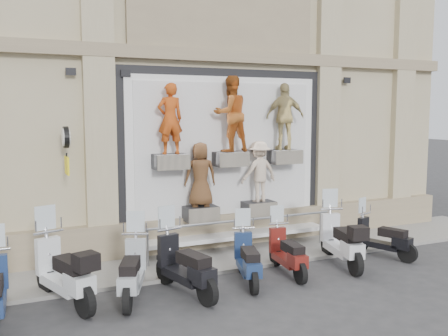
{
  "coord_description": "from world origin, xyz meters",
  "views": [
    {
      "loc": [
        -5.2,
        -8.49,
        3.49
      ],
      "look_at": [
        -0.49,
        1.9,
        2.19
      ],
      "focal_mm": 40.0,
      "sensor_mm": 36.0,
      "label": 1
    }
  ],
  "objects_px": {
    "scooter_c": "(132,259)",
    "scooter_e": "(248,249)",
    "clock_sign_bracket": "(66,144)",
    "scooter_g": "(341,230)",
    "scooter_b": "(63,258)",
    "scooter_h": "(383,229)",
    "scooter_d": "(185,253)",
    "guard_rail": "(241,238)",
    "scooter_f": "(287,243)"
  },
  "relations": [
    {
      "from": "scooter_e",
      "to": "scooter_h",
      "type": "height_order",
      "value": "scooter_e"
    },
    {
      "from": "clock_sign_bracket",
      "to": "scooter_h",
      "type": "relative_size",
      "value": 0.6
    },
    {
      "from": "clock_sign_bracket",
      "to": "scooter_d",
      "type": "relative_size",
      "value": 0.51
    },
    {
      "from": "scooter_g",
      "to": "scooter_h",
      "type": "height_order",
      "value": "scooter_g"
    },
    {
      "from": "clock_sign_bracket",
      "to": "scooter_d",
      "type": "bearing_deg",
      "value": -50.84
    },
    {
      "from": "scooter_c",
      "to": "scooter_g",
      "type": "xyz_separation_m",
      "value": [
        4.81,
        0.07,
        0.06
      ]
    },
    {
      "from": "scooter_d",
      "to": "scooter_h",
      "type": "bearing_deg",
      "value": -9.38
    },
    {
      "from": "scooter_b",
      "to": "scooter_g",
      "type": "height_order",
      "value": "scooter_b"
    },
    {
      "from": "scooter_e",
      "to": "clock_sign_bracket",
      "type": "bearing_deg",
      "value": 162.12
    },
    {
      "from": "scooter_b",
      "to": "scooter_d",
      "type": "relative_size",
      "value": 1.06
    },
    {
      "from": "clock_sign_bracket",
      "to": "scooter_f",
      "type": "height_order",
      "value": "clock_sign_bracket"
    },
    {
      "from": "scooter_h",
      "to": "scooter_g",
      "type": "bearing_deg",
      "value": 163.44
    },
    {
      "from": "clock_sign_bracket",
      "to": "scooter_b",
      "type": "relative_size",
      "value": 0.48
    },
    {
      "from": "scooter_b",
      "to": "scooter_e",
      "type": "bearing_deg",
      "value": -24.39
    },
    {
      "from": "scooter_c",
      "to": "scooter_h",
      "type": "height_order",
      "value": "scooter_c"
    },
    {
      "from": "scooter_c",
      "to": "scooter_h",
      "type": "relative_size",
      "value": 1.11
    },
    {
      "from": "scooter_c",
      "to": "scooter_e",
      "type": "relative_size",
      "value": 1.08
    },
    {
      "from": "clock_sign_bracket",
      "to": "scooter_e",
      "type": "height_order",
      "value": "clock_sign_bracket"
    },
    {
      "from": "guard_rail",
      "to": "scooter_e",
      "type": "height_order",
      "value": "scooter_e"
    },
    {
      "from": "scooter_h",
      "to": "scooter_d",
      "type": "bearing_deg",
      "value": 162.57
    },
    {
      "from": "scooter_f",
      "to": "scooter_h",
      "type": "bearing_deg",
      "value": 9.59
    },
    {
      "from": "clock_sign_bracket",
      "to": "scooter_f",
      "type": "relative_size",
      "value": 0.59
    },
    {
      "from": "clock_sign_bracket",
      "to": "scooter_g",
      "type": "bearing_deg",
      "value": -19.55
    },
    {
      "from": "scooter_b",
      "to": "scooter_h",
      "type": "height_order",
      "value": "scooter_b"
    },
    {
      "from": "guard_rail",
      "to": "scooter_b",
      "type": "relative_size",
      "value": 2.37
    },
    {
      "from": "scooter_d",
      "to": "scooter_e",
      "type": "bearing_deg",
      "value": -10.46
    },
    {
      "from": "scooter_d",
      "to": "scooter_h",
      "type": "height_order",
      "value": "scooter_d"
    },
    {
      "from": "scooter_b",
      "to": "scooter_e",
      "type": "xyz_separation_m",
      "value": [
        3.55,
        -0.35,
        -0.15
      ]
    },
    {
      "from": "scooter_c",
      "to": "guard_rail",
      "type": "bearing_deg",
      "value": 49.28
    },
    {
      "from": "guard_rail",
      "to": "scooter_g",
      "type": "distance_m",
      "value": 2.38
    },
    {
      "from": "scooter_e",
      "to": "scooter_h",
      "type": "xyz_separation_m",
      "value": [
        3.77,
        0.28,
        -0.02
      ]
    },
    {
      "from": "scooter_f",
      "to": "scooter_g",
      "type": "xyz_separation_m",
      "value": [
        1.44,
        0.04,
        0.13
      ]
    },
    {
      "from": "guard_rail",
      "to": "scooter_h",
      "type": "relative_size",
      "value": 2.95
    },
    {
      "from": "scooter_g",
      "to": "clock_sign_bracket",
      "type": "bearing_deg",
      "value": 173.71
    },
    {
      "from": "clock_sign_bracket",
      "to": "scooter_f",
      "type": "xyz_separation_m",
      "value": [
        4.23,
        -2.05,
        -2.1
      ]
    },
    {
      "from": "scooter_f",
      "to": "scooter_h",
      "type": "height_order",
      "value": "scooter_f"
    },
    {
      "from": "scooter_d",
      "to": "scooter_g",
      "type": "distance_m",
      "value": 3.84
    },
    {
      "from": "scooter_d",
      "to": "scooter_h",
      "type": "relative_size",
      "value": 1.17
    },
    {
      "from": "scooter_d",
      "to": "scooter_f",
      "type": "relative_size",
      "value": 1.16
    },
    {
      "from": "guard_rail",
      "to": "scooter_h",
      "type": "xyz_separation_m",
      "value": [
        3.08,
        -1.44,
        0.23
      ]
    },
    {
      "from": "scooter_c",
      "to": "scooter_g",
      "type": "height_order",
      "value": "scooter_g"
    },
    {
      "from": "guard_rail",
      "to": "scooter_e",
      "type": "bearing_deg",
      "value": -111.96
    },
    {
      "from": "scooter_g",
      "to": "scooter_e",
      "type": "bearing_deg",
      "value": -162.79
    },
    {
      "from": "clock_sign_bracket",
      "to": "scooter_c",
      "type": "relative_size",
      "value": 0.53
    },
    {
      "from": "scooter_b",
      "to": "scooter_c",
      "type": "bearing_deg",
      "value": -30.65
    },
    {
      "from": "scooter_e",
      "to": "scooter_g",
      "type": "bearing_deg",
      "value": 20.3
    },
    {
      "from": "scooter_d",
      "to": "scooter_e",
      "type": "height_order",
      "value": "scooter_d"
    },
    {
      "from": "scooter_h",
      "to": "scooter_b",
      "type": "bearing_deg",
      "value": 158.16
    },
    {
      "from": "scooter_b",
      "to": "scooter_e",
      "type": "height_order",
      "value": "scooter_b"
    },
    {
      "from": "clock_sign_bracket",
      "to": "scooter_c",
      "type": "height_order",
      "value": "clock_sign_bracket"
    }
  ]
}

